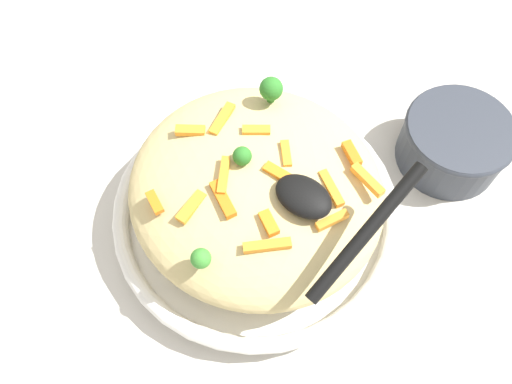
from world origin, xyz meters
TOP-DOWN VIEW (x-y plane):
  - ground_plane at (0.00, 0.00)m, footprint 2.40×2.40m
  - serving_bowl at (0.00, 0.00)m, footprint 0.31×0.31m
  - pasta_mound at (0.00, 0.00)m, footprint 0.26×0.25m
  - carrot_piece_0 at (-0.02, -0.02)m, footprint 0.03×0.04m
  - carrot_piece_1 at (-0.01, -0.04)m, footprint 0.04×0.03m
  - carrot_piece_2 at (0.09, -0.00)m, footprint 0.02×0.03m
  - carrot_piece_3 at (0.07, 0.03)m, footprint 0.04×0.03m
  - carrot_piece_4 at (0.01, 0.03)m, footprint 0.03×0.03m
  - carrot_piece_5 at (0.04, -0.04)m, footprint 0.03×0.02m
  - carrot_piece_6 at (0.06, 0.07)m, footprint 0.03×0.02m
  - carrot_piece_7 at (-0.08, -0.00)m, footprint 0.03×0.03m
  - carrot_piece_8 at (-0.06, 0.03)m, footprint 0.02×0.04m
  - carrot_piece_9 at (0.02, 0.01)m, footprint 0.04×0.01m
  - carrot_piece_10 at (-0.03, -0.07)m, footprint 0.01×0.04m
  - carrot_piece_11 at (0.09, 0.06)m, footprint 0.04×0.02m
  - carrot_piece_12 at (0.05, -0.06)m, footprint 0.04×0.04m
  - carrot_piece_13 at (-0.06, -0.08)m, footprint 0.03×0.02m
  - carrot_piece_14 at (-0.03, 0.04)m, footprint 0.03×0.02m
  - broccoli_floret_0 at (-0.02, -0.00)m, footprint 0.02×0.02m
  - broccoli_floret_1 at (-0.04, 0.08)m, footprint 0.02×0.02m
  - broccoli_floret_2 at (0.02, -0.10)m, footprint 0.02×0.02m
  - serving_spoon at (0.08, -0.00)m, footprint 0.11×0.14m
  - companion_bowl at (0.13, 0.20)m, footprint 0.13×0.13m

SIDE VIEW (x-z plane):
  - ground_plane at x=0.00m, z-range 0.00..0.00m
  - serving_bowl at x=0.00m, z-range 0.00..0.04m
  - companion_bowl at x=0.13m, z-range 0.00..0.07m
  - pasta_mound at x=0.00m, z-range 0.03..0.11m
  - carrot_piece_13 at x=-0.06m, z-range 0.10..0.11m
  - carrot_piece_10 at x=-0.03m, z-range 0.10..0.11m
  - carrot_piece_3 at x=0.07m, z-range 0.10..0.11m
  - carrot_piece_7 at x=-0.08m, z-range 0.10..0.11m
  - carrot_piece_2 at x=0.09m, z-range 0.10..0.11m
  - carrot_piece_12 at x=0.05m, z-range 0.10..0.11m
  - carrot_piece_6 at x=0.06m, z-range 0.10..0.11m
  - carrot_piece_11 at x=0.09m, z-range 0.10..0.11m
  - carrot_piece_8 at x=-0.06m, z-range 0.11..0.11m
  - carrot_piece_14 at x=-0.03m, z-range 0.11..0.11m
  - carrot_piece_5 at x=0.04m, z-range 0.11..0.11m
  - carrot_piece_1 at x=-0.01m, z-range 0.11..0.12m
  - carrot_piece_4 at x=0.01m, z-range 0.11..0.11m
  - carrot_piece_9 at x=0.02m, z-range 0.11..0.12m
  - carrot_piece_0 at x=-0.02m, z-range 0.11..0.12m
  - broccoli_floret_2 at x=0.02m, z-range 0.11..0.13m
  - broccoli_floret_0 at x=-0.02m, z-range 0.11..0.13m
  - broccoli_floret_1 at x=-0.04m, z-range 0.11..0.14m
  - serving_spoon at x=0.08m, z-range 0.09..0.16m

